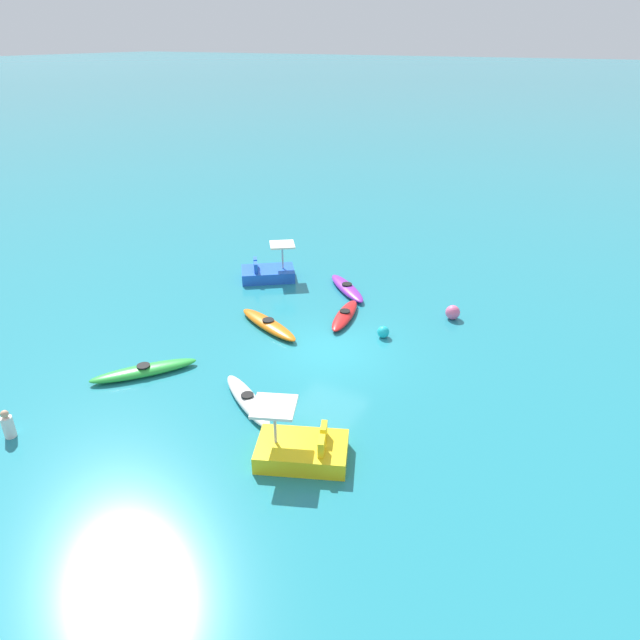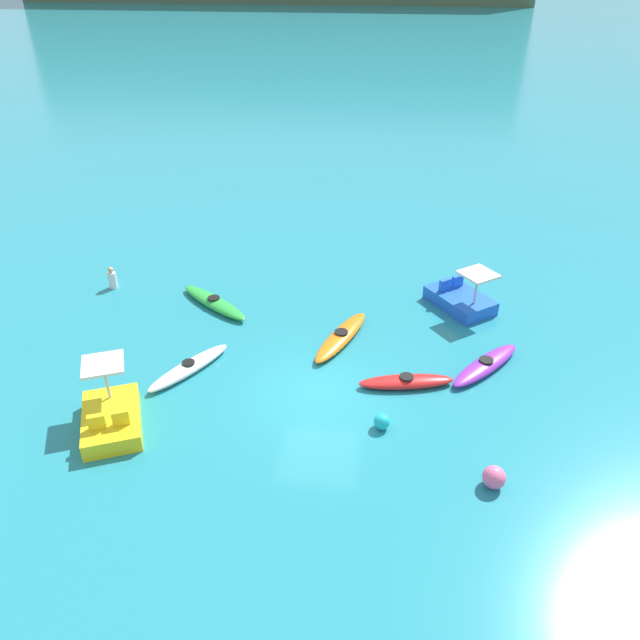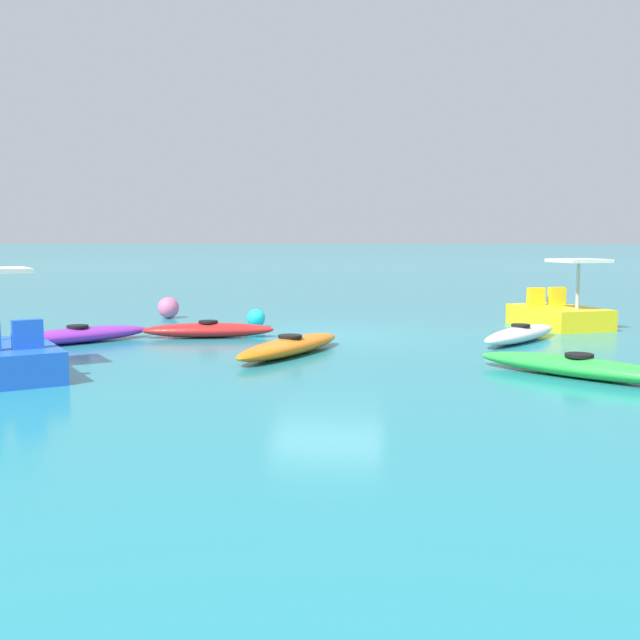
% 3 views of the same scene
% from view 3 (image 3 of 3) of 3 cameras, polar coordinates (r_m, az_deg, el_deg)
% --- Properties ---
extents(ground_plane, '(600.00, 600.00, 0.00)m').
position_cam_3_polar(ground_plane, '(16.73, 0.57, -1.17)').
color(ground_plane, teal).
extents(kayak_white, '(2.19, 2.97, 0.37)m').
position_cam_3_polar(kayak_white, '(16.20, 15.01, -1.04)').
color(kayak_white, white).
rests_on(kayak_white, ground_plane).
extents(kayak_red, '(2.94, 1.18, 0.37)m').
position_cam_3_polar(kayak_red, '(16.52, -8.50, -0.76)').
color(kayak_red, red).
rests_on(kayak_red, ground_plane).
extents(kayak_purple, '(2.61, 2.87, 0.37)m').
position_cam_3_polar(kayak_purple, '(16.27, -17.95, -1.10)').
color(kayak_purple, purple).
rests_on(kayak_purple, ground_plane).
extents(kayak_orange, '(1.93, 3.43, 0.37)m').
position_cam_3_polar(kayak_orange, '(13.92, -2.29, -2.00)').
color(kayak_orange, orange).
rests_on(kayak_orange, ground_plane).
extents(kayak_green, '(3.17, 2.68, 0.37)m').
position_cam_3_polar(kayak_green, '(12.35, 19.11, -3.39)').
color(kayak_green, green).
rests_on(kayak_green, ground_plane).
extents(pedal_boat_yellow, '(2.32, 2.79, 1.68)m').
position_cam_3_polar(pedal_boat_yellow, '(19.07, 17.76, 0.46)').
color(pedal_boat_yellow, yellow).
rests_on(pedal_boat_yellow, ground_plane).
extents(pedal_boat_blue, '(2.64, 2.82, 1.68)m').
position_cam_3_polar(pedal_boat_blue, '(12.65, -23.07, -2.53)').
color(pedal_boat_blue, blue).
rests_on(pedal_boat_blue, ground_plane).
extents(buoy_pink, '(0.57, 0.57, 0.57)m').
position_cam_3_polar(buoy_pink, '(20.67, -11.47, 0.93)').
color(buoy_pink, pink).
rests_on(buoy_pink, ground_plane).
extents(buoy_cyan, '(0.45, 0.45, 0.45)m').
position_cam_3_polar(buoy_cyan, '(18.25, -4.90, 0.14)').
color(buoy_cyan, '#19B7C6').
rests_on(buoy_cyan, ground_plane).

